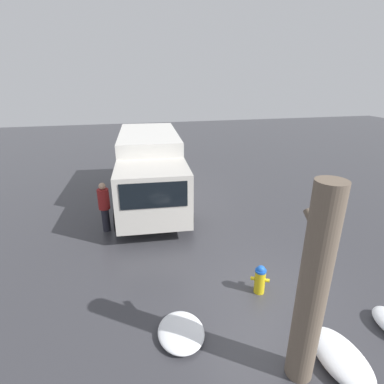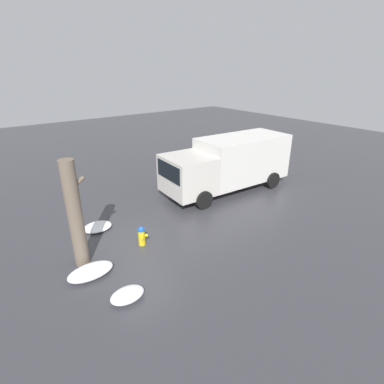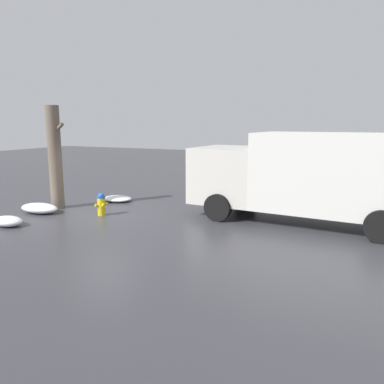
% 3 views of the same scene
% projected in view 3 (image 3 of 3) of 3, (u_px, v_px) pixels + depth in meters
% --- Properties ---
extents(ground_plane, '(60.00, 60.00, 0.00)m').
position_uv_depth(ground_plane, '(102.00, 215.00, 13.01)').
color(ground_plane, '#38383D').
extents(fire_hydrant, '(0.38, 0.46, 0.78)m').
position_uv_depth(fire_hydrant, '(101.00, 204.00, 12.93)').
color(fire_hydrant, yellow).
rests_on(fire_hydrant, ground_plane).
extents(tree_trunk, '(0.74, 0.49, 3.79)m').
position_uv_depth(tree_trunk, '(55.00, 157.00, 13.79)').
color(tree_trunk, '#6B5B4C').
rests_on(tree_trunk, ground_plane).
extents(delivery_truck, '(7.40, 3.08, 2.86)m').
position_uv_depth(delivery_truck, '(309.00, 174.00, 11.82)').
color(delivery_truck, beige).
rests_on(delivery_truck, ground_plane).
extents(pedestrian, '(0.39, 0.39, 1.80)m').
position_uv_depth(pedestrian, '(252.00, 180.00, 14.55)').
color(pedestrian, '#23232D').
rests_on(pedestrian, ground_plane).
extents(snow_pile_by_hydrant, '(1.50, 0.86, 0.33)m').
position_uv_depth(snow_pile_by_hydrant, '(39.00, 208.00, 13.34)').
color(snow_pile_by_hydrant, white).
rests_on(snow_pile_by_hydrant, ground_plane).
extents(snow_pile_curbside, '(1.19, 0.98, 0.22)m').
position_uv_depth(snow_pile_curbside, '(118.00, 199.00, 15.33)').
color(snow_pile_curbside, white).
rests_on(snow_pile_curbside, ground_plane).
extents(snow_pile_by_tree, '(1.05, 0.71, 0.31)m').
position_uv_depth(snow_pile_by_tree, '(7.00, 221.00, 11.62)').
color(snow_pile_by_tree, white).
rests_on(snow_pile_by_tree, ground_plane).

